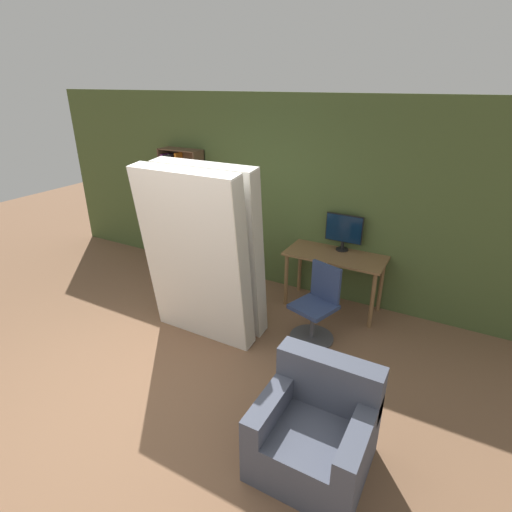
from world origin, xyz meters
The scene contains 9 objects.
ground_plane centered at (0.00, 0.00, 0.00)m, with size 16.00×16.00×0.00m, color brown.
wall_back centered at (0.00, 3.07, 1.35)m, with size 8.00×0.06×2.70m.
desk centered at (1.05, 2.75, 0.66)m, with size 1.27×0.58×0.78m.
monitor centered at (1.08, 2.94, 1.06)m, with size 0.49×0.16×0.49m.
office_chair centered at (1.11, 1.98, 0.37)m, with size 0.56×0.56×0.91m.
bookshelf centered at (-1.58, 2.93, 0.92)m, with size 0.69×0.27×1.90m.
mattress_near centered at (-0.09, 1.32, 1.02)m, with size 1.28×0.45×2.05m.
mattress_far centered at (-0.09, 1.64, 1.02)m, with size 1.28×0.42×2.05m.
armchair centered at (1.72, 0.39, 0.32)m, with size 0.85×0.80×0.85m.
Camera 1 is at (2.43, -1.87, 2.83)m, focal length 28.00 mm.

